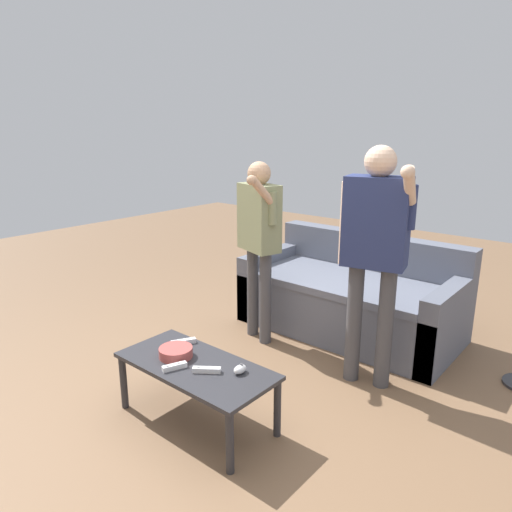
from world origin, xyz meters
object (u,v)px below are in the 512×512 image
(game_remote_nunchuk, at_px, (240,369))
(game_remote_wand_near, at_px, (183,342))
(game_remote_wand_far, at_px, (207,370))
(player_left, at_px, (259,231))
(game_remote_wand_spare, at_px, (175,367))
(snack_bowl, at_px, (176,352))
(couch, at_px, (351,298))
(coffee_table, at_px, (196,371))
(player_right, at_px, (375,240))

(game_remote_nunchuk, distance_m, game_remote_wand_near, 0.53)
(game_remote_wand_far, bearing_deg, player_left, 116.54)
(game_remote_wand_spare, bearing_deg, game_remote_nunchuk, 33.03)
(snack_bowl, relative_size, game_remote_wand_near, 1.29)
(player_left, bearing_deg, couch, 52.38)
(player_left, height_order, game_remote_wand_far, player_left)
(game_remote_wand_near, relative_size, game_remote_wand_spare, 1.07)
(player_left, height_order, game_remote_wand_near, player_left)
(player_left, distance_m, game_remote_wand_far, 1.41)
(coffee_table, xyz_separation_m, snack_bowl, (-0.16, -0.01, 0.08))
(game_remote_wand_spare, bearing_deg, snack_bowl, 136.33)
(game_remote_wand_far, bearing_deg, player_right, 67.66)
(player_right, height_order, game_remote_wand_far, player_right)
(coffee_table, height_order, game_remote_wand_near, game_remote_wand_near)
(snack_bowl, relative_size, player_left, 0.14)
(snack_bowl, xyz_separation_m, player_left, (-0.30, 1.16, 0.52))
(couch, xyz_separation_m, snack_bowl, (-0.20, -1.82, 0.12))
(game_remote_nunchuk, relative_size, game_remote_wand_far, 0.58)
(couch, bearing_deg, coffee_table, -91.43)
(snack_bowl, height_order, game_remote_nunchuk, snack_bowl)
(coffee_table, relative_size, player_left, 0.67)
(couch, height_order, player_left, player_left)
(snack_bowl, bearing_deg, game_remote_wand_far, -2.43)
(coffee_table, bearing_deg, game_remote_nunchuk, 18.30)
(snack_bowl, relative_size, player_right, 0.13)
(player_left, bearing_deg, snack_bowl, -75.27)
(player_left, bearing_deg, game_remote_nunchuk, -55.04)
(player_right, relative_size, player_left, 1.10)
(couch, distance_m, game_remote_wand_near, 1.70)
(coffee_table, relative_size, game_remote_nunchuk, 11.24)
(couch, bearing_deg, game_remote_wand_spare, -92.79)
(player_right, distance_m, player_left, 1.05)
(player_left, bearing_deg, coffee_table, -67.95)
(game_remote_wand_far, distance_m, game_remote_wand_spare, 0.19)
(couch, distance_m, snack_bowl, 1.84)
(coffee_table, height_order, player_right, player_right)
(game_remote_nunchuk, height_order, game_remote_wand_near, game_remote_nunchuk)
(snack_bowl, xyz_separation_m, player_right, (0.73, 1.09, 0.61))
(snack_bowl, xyz_separation_m, game_remote_wand_spare, (0.11, -0.11, -0.01))
(game_remote_wand_near, bearing_deg, coffee_table, -27.26)
(snack_bowl, height_order, player_right, player_right)
(snack_bowl, bearing_deg, couch, 83.60)
(game_remote_wand_far, bearing_deg, game_remote_nunchuk, 37.35)
(snack_bowl, height_order, game_remote_wand_near, snack_bowl)
(couch, bearing_deg, game_remote_wand_far, -87.62)
(couch, distance_m, game_remote_nunchuk, 1.73)
(snack_bowl, xyz_separation_m, game_remote_nunchuk, (0.43, 0.10, -0.01))
(game_remote_wand_near, height_order, game_remote_wand_spare, same)
(player_right, height_order, game_remote_wand_near, player_right)
(couch, height_order, game_remote_wand_spare, couch)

